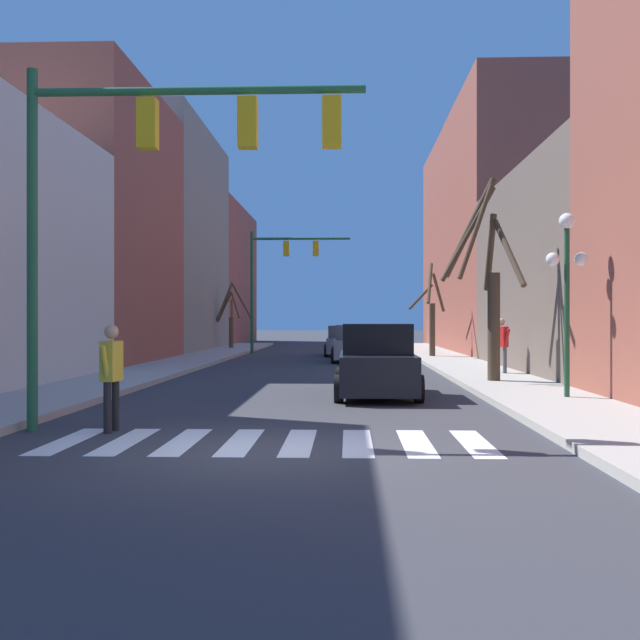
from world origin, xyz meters
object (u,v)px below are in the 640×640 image
at_px(street_tree_left_near, 488,283).
at_px(traffic_signal_far, 278,267).
at_px(street_tree_left_mid, 432,314).
at_px(car_parked_left_near, 354,345).
at_px(pedestrian_on_right_sidewalk, 501,341).
at_px(car_parked_right_near, 376,363).
at_px(street_tree_right_near, 231,317).
at_px(street_lamp_right_corner, 567,266).
at_px(car_at_intersection, 345,342).
at_px(traffic_signal_near, 155,164).
at_px(pedestrian_near_right_corner, 111,368).

bearing_deg(street_tree_left_near, traffic_signal_far, 111.62).
xyz_separation_m(street_tree_left_mid, street_tree_left_near, (-0.01, -14.41, 0.75)).
height_order(traffic_signal_far, car_parked_left_near, traffic_signal_far).
bearing_deg(pedestrian_on_right_sidewalk, street_tree_left_near, -52.29).
distance_m(car_parked_right_near, street_tree_right_near, 29.04).
xyz_separation_m(street_lamp_right_corner, street_tree_left_mid, (-0.93, 18.88, -0.92)).
bearing_deg(car_at_intersection, street_tree_left_near, -166.50).
height_order(pedestrian_on_right_sidewalk, street_tree_left_near, street_tree_left_near).
xyz_separation_m(traffic_signal_far, car_parked_right_near, (4.56, -23.01, -4.01)).
bearing_deg(traffic_signal_near, pedestrian_on_right_sidewalk, 55.83).
relative_size(street_lamp_right_corner, car_parked_right_near, 0.97).
height_order(street_lamp_right_corner, street_tree_right_near, street_lamp_right_corner).
height_order(traffic_signal_far, street_tree_left_mid, traffic_signal_far).
bearing_deg(car_at_intersection, car_parked_left_near, -175.11).
xyz_separation_m(traffic_signal_near, street_tree_left_near, (7.25, 9.09, -1.58)).
height_order(pedestrian_on_right_sidewalk, pedestrian_near_right_corner, pedestrian_on_right_sidewalk).
distance_m(street_lamp_right_corner, street_tree_right_near, 31.68).
bearing_deg(car_at_intersection, pedestrian_on_right_sidewalk, -160.08).
distance_m(car_at_intersection, pedestrian_on_right_sidewalk, 15.23).
xyz_separation_m(car_at_intersection, street_tree_left_mid, (4.19, -2.98, 1.44)).
relative_size(pedestrian_near_right_corner, street_tree_left_near, 0.31).
relative_size(street_lamp_right_corner, car_parked_left_near, 1.01).
relative_size(traffic_signal_near, traffic_signal_far, 0.90).
bearing_deg(car_parked_left_near, street_lamp_right_corner, -164.21).
height_order(car_parked_left_near, street_tree_left_near, street_tree_left_near).
xyz_separation_m(car_parked_right_near, street_tree_right_near, (-7.98, 27.89, 1.21)).
bearing_deg(street_lamp_right_corner, car_parked_left_near, 105.79).
height_order(traffic_signal_near, street_tree_right_near, traffic_signal_near).
distance_m(street_tree_right_near, street_tree_left_near, 27.20).
bearing_deg(car_parked_right_near, street_lamp_right_corner, -107.17).
bearing_deg(car_parked_right_near, car_parked_left_near, 1.56).
bearing_deg(traffic_signal_near, pedestrian_near_right_corner, -179.74).
relative_size(car_parked_left_near, street_tree_right_near, 1.00).
bearing_deg(street_tree_right_near, pedestrian_on_right_sidewalk, -60.40).
height_order(pedestrian_on_right_sidewalk, street_tree_right_near, street_tree_right_near).
xyz_separation_m(traffic_signal_far, street_lamp_right_corner, (8.81, -24.32, -1.74)).
xyz_separation_m(car_at_intersection, car_parked_right_near, (0.87, -20.55, 0.09)).
xyz_separation_m(car_at_intersection, street_tree_right_near, (-7.11, 7.34, 1.30)).
distance_m(car_parked_left_near, car_parked_right_near, 15.16).
bearing_deg(traffic_signal_far, street_lamp_right_corner, -70.09).
bearing_deg(car_parked_right_near, pedestrian_on_right_sidewalk, -34.63).
relative_size(traffic_signal_far, car_at_intersection, 1.58).
bearing_deg(pedestrian_on_right_sidewalk, traffic_signal_near, -68.33).
height_order(street_lamp_right_corner, car_parked_left_near, street_lamp_right_corner).
xyz_separation_m(traffic_signal_near, street_tree_left_mid, (7.26, 23.50, -2.33)).
bearing_deg(street_tree_right_near, pedestrian_near_right_corner, -84.43).
distance_m(traffic_signal_near, car_parked_right_near, 8.02).
height_order(traffic_signal_near, car_parked_right_near, traffic_signal_near).
height_order(pedestrian_near_right_corner, street_tree_left_near, street_tree_left_near).
bearing_deg(pedestrian_on_right_sidewalk, car_parked_left_near, 173.77).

